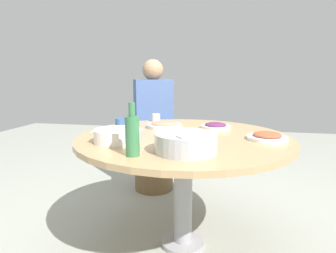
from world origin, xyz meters
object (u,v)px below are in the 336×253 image
round_dining_table (184,150)px  diner_left (153,108)px  dish_eggplant (216,126)px  stool_for_diner_left (154,165)px  tea_cup_far (120,122)px  green_bottle (132,135)px  soup_bowl (117,136)px  dish_shrimp (164,125)px  rice_bowl (186,142)px  dish_stirfry (267,137)px  tea_cup_near (156,118)px

round_dining_table → diner_left: bearing=-64.8°
dish_eggplant → stool_for_diner_left: (0.59, -0.59, -0.51)m
tea_cup_far → round_dining_table: bearing=155.4°
green_bottle → diner_left: bearing=-79.9°
round_dining_table → soup_bowl: 0.43m
dish_shrimp → stool_for_diner_left: 0.84m
soup_bowl → green_bottle: (-0.16, 0.23, 0.06)m
stool_for_diner_left → dish_eggplant: bearing=134.8°
rice_bowl → green_bottle: size_ratio=1.23×
soup_bowl → stool_for_diner_left: 1.22m
soup_bowl → diner_left: diner_left is taller
dish_eggplant → dish_stirfry: bearing=136.1°
round_dining_table → tea_cup_near: tea_cup_near is taller
tea_cup_near → diner_left: size_ratio=0.09×
green_bottle → tea_cup_far: (0.32, -0.69, -0.07)m
diner_left → stool_for_diner_left: bearing=-63.4°
soup_bowl → round_dining_table: bearing=-144.2°
green_bottle → diner_left: size_ratio=0.32×
round_dining_table → dish_stirfry: 0.49m
stool_for_diner_left → diner_left: 0.55m
rice_bowl → dish_stirfry: rice_bowl is taller
rice_bowl → dish_eggplant: rice_bowl is taller
soup_bowl → dish_shrimp: 0.50m
dish_stirfry → tea_cup_far: (0.97, -0.24, 0.01)m
green_bottle → tea_cup_near: (0.12, -0.96, -0.07)m
stool_for_diner_left → diner_left: size_ratio=0.62×
dish_eggplant → round_dining_table: bearing=55.5°
rice_bowl → stool_for_diner_left: rice_bowl is taller
tea_cup_far → stool_for_diner_left: tea_cup_far is taller
dish_shrimp → stool_for_diner_left: size_ratio=0.52×
round_dining_table → tea_cup_far: size_ratio=18.89×
tea_cup_far → dish_shrimp: bearing=-178.0°
dish_shrimp → dish_eggplant: 0.35m
rice_bowl → tea_cup_far: size_ratio=4.38×
dish_stirfry → dish_eggplant: size_ratio=1.11×
dish_stirfry → tea_cup_near: size_ratio=3.48×
rice_bowl → soup_bowl: bearing=-17.8°
stool_for_diner_left → round_dining_table: bearing=115.2°
rice_bowl → dish_stirfry: (-0.42, -0.35, -0.03)m
dish_shrimp → diner_left: bearing=-69.4°
soup_bowl → dish_shrimp: bearing=-108.8°
rice_bowl → diner_left: diner_left is taller
soup_bowl → tea_cup_near: size_ratio=3.90×
dish_eggplant → diner_left: diner_left is taller
soup_bowl → dish_shrimp: soup_bowl is taller
rice_bowl → soup_bowl: 0.41m
diner_left → dish_stirfry: bearing=135.2°
dish_stirfry → tea_cup_near: 0.92m
tea_cup_near → round_dining_table: bearing=120.6°
dish_eggplant → tea_cup_near: bearing=-25.2°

